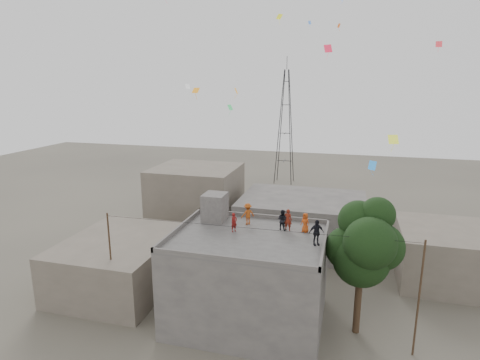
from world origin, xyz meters
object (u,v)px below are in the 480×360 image
object	(u,v)px
stair_head_box	(215,207)
tree	(365,245)
person_dark_adult	(316,232)
transmission_tower	(285,127)
person_red_adult	(288,220)

from	to	relation	value
stair_head_box	tree	xyz separation A→B (m)	(10.57, -2.00, -1.00)
tree	person_dark_adult	size ratio (longest dim) A/B	5.53
tree	transmission_tower	bearing A→B (deg)	106.09
person_dark_adult	stair_head_box	bearing A→B (deg)	132.26
transmission_tower	person_red_adult	world-z (taller)	transmission_tower
stair_head_box	tree	distance (m)	10.80
tree	transmission_tower	size ratio (longest dim) A/B	0.45
stair_head_box	transmission_tower	distance (m)	37.46
transmission_tower	person_red_adult	xyz separation A→B (m)	(6.31, -38.12, -2.21)
tree	person_dark_adult	xyz separation A→B (m)	(-2.97, -0.78, 0.82)
person_red_adult	tree	bearing A→B (deg)	170.88
transmission_tower	person_red_adult	bearing A→B (deg)	-80.61
person_red_adult	transmission_tower	bearing A→B (deg)	-75.49
tree	person_red_adult	world-z (taller)	tree
transmission_tower	person_dark_adult	world-z (taller)	transmission_tower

